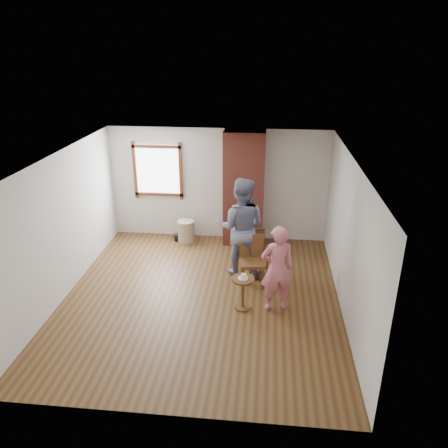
{
  "coord_description": "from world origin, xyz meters",
  "views": [
    {
      "loc": [
        1.12,
        -6.79,
        4.36
      ],
      "look_at": [
        0.33,
        0.8,
        1.15
      ],
      "focal_mm": 35.0,
      "sensor_mm": 36.0,
      "label": 1
    }
  ],
  "objects_px": {
    "side_table": "(243,288)",
    "man": "(241,227)",
    "dining_chair_left": "(252,258)",
    "dining_chair_right": "(256,249)",
    "person_pink": "(277,269)",
    "stoneware_crock": "(186,231)"
  },
  "relations": [
    {
      "from": "dining_chair_left",
      "to": "person_pink",
      "type": "distance_m",
      "value": 0.98
    },
    {
      "from": "dining_chair_left",
      "to": "dining_chair_right",
      "type": "height_order",
      "value": "dining_chair_left"
    },
    {
      "from": "side_table",
      "to": "person_pink",
      "type": "distance_m",
      "value": 0.69
    },
    {
      "from": "side_table",
      "to": "man",
      "type": "bearing_deg",
      "value": 95.63
    },
    {
      "from": "side_table",
      "to": "person_pink",
      "type": "height_order",
      "value": "person_pink"
    },
    {
      "from": "man",
      "to": "dining_chair_right",
      "type": "bearing_deg",
      "value": -154.92
    },
    {
      "from": "dining_chair_left",
      "to": "side_table",
      "type": "distance_m",
      "value": 0.9
    },
    {
      "from": "dining_chair_left",
      "to": "stoneware_crock",
      "type": "bearing_deg",
      "value": 123.59
    },
    {
      "from": "dining_chair_left",
      "to": "man",
      "type": "bearing_deg",
      "value": 113.32
    },
    {
      "from": "side_table",
      "to": "man",
      "type": "distance_m",
      "value": 1.41
    },
    {
      "from": "dining_chair_right",
      "to": "side_table",
      "type": "xyz_separation_m",
      "value": [
        -0.17,
        -1.38,
        -0.09
      ]
    },
    {
      "from": "dining_chair_left",
      "to": "man",
      "type": "relative_size",
      "value": 0.49
    },
    {
      "from": "dining_chair_left",
      "to": "dining_chair_right",
      "type": "relative_size",
      "value": 1.1
    },
    {
      "from": "stoneware_crock",
      "to": "dining_chair_left",
      "type": "xyz_separation_m",
      "value": [
        1.61,
        -1.77,
        0.29
      ]
    },
    {
      "from": "side_table",
      "to": "man",
      "type": "height_order",
      "value": "man"
    },
    {
      "from": "stoneware_crock",
      "to": "man",
      "type": "xyz_separation_m",
      "value": [
        1.37,
        -1.38,
        0.75
      ]
    },
    {
      "from": "side_table",
      "to": "dining_chair_left",
      "type": "bearing_deg",
      "value": 82.46
    },
    {
      "from": "stoneware_crock",
      "to": "dining_chair_right",
      "type": "xyz_separation_m",
      "value": [
        1.67,
        -1.27,
        0.24
      ]
    },
    {
      "from": "dining_chair_right",
      "to": "side_table",
      "type": "bearing_deg",
      "value": -115.7
    },
    {
      "from": "dining_chair_right",
      "to": "person_pink",
      "type": "xyz_separation_m",
      "value": [
        0.4,
        -1.33,
        0.29
      ]
    },
    {
      "from": "side_table",
      "to": "person_pink",
      "type": "xyz_separation_m",
      "value": [
        0.57,
        0.06,
        0.39
      ]
    },
    {
      "from": "stoneware_crock",
      "to": "man",
      "type": "bearing_deg",
      "value": -45.27
    }
  ]
}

